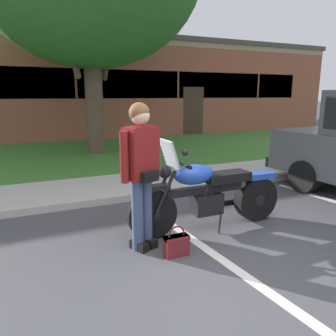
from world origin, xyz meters
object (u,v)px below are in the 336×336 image
motorcycle (213,193)px  rider_person (141,166)px  hedge_center_left (144,121)px  brick_building (59,89)px  hedge_left (49,125)px  handbag (176,244)px

motorcycle → rider_person: 1.20m
hedge_center_left → brick_building: bearing=118.7°
rider_person → hedge_left: 9.96m
motorcycle → handbag: motorcycle is taller
motorcycle → hedge_left: size_ratio=0.70×
rider_person → motorcycle: bearing=9.3°
handbag → brick_building: brick_building is taller
rider_person → hedge_center_left: (3.64, 9.95, -0.34)m
hedge_left → hedge_center_left: bearing=0.0°
rider_person → brick_building: 15.28m
rider_person → handbag: rider_person is taller
handbag → motorcycle: bearing=33.5°
hedge_left → brick_building: (1.03, 5.27, 1.44)m
motorcycle → hedge_left: 9.87m
motorcycle → brick_building: 15.13m
handbag → brick_building: 15.70m
hedge_left → hedge_center_left: (3.92, 0.00, 0.00)m
hedge_center_left → hedge_left: bearing=180.0°
brick_building → handbag: bearing=-91.7°
hedge_left → brick_building: 5.56m
hedge_center_left → motorcycle: bearing=-104.7°
motorcycle → brick_building: brick_building is taller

